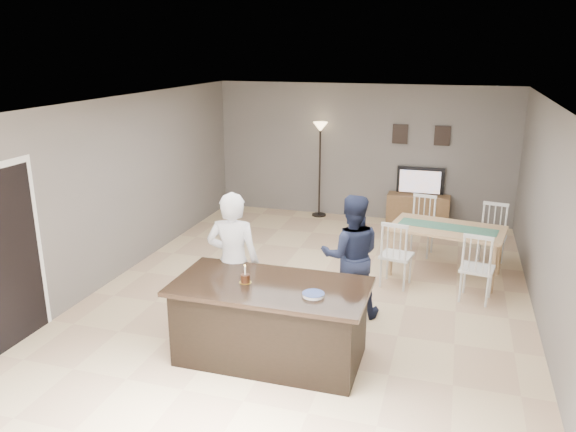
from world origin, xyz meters
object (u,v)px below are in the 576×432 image
(kitchen_island, at_px, (271,321))
(television, at_px, (420,181))
(man, at_px, (351,256))
(floor_lamp, at_px, (320,144))
(plate_stack, at_px, (313,295))
(woman, at_px, (233,262))
(dining_table, at_px, (447,235))
(birthday_cake, at_px, (245,278))
(tv_console, at_px, (418,210))

(kitchen_island, relative_size, television, 2.35)
(man, bearing_deg, floor_lamp, -84.94)
(kitchen_island, height_order, plate_stack, plate_stack)
(floor_lamp, bearing_deg, woman, -88.26)
(plate_stack, distance_m, dining_table, 3.48)
(floor_lamp, bearing_deg, kitchen_island, -81.73)
(dining_table, bearing_deg, woman, -124.78)
(birthday_cake, xyz_separation_m, floor_lamp, (-0.53, 5.62, 0.56))
(television, xyz_separation_m, woman, (-1.86, -5.09, 0.02))
(television, bearing_deg, dining_table, 103.13)
(tv_console, relative_size, television, 1.31)
(tv_console, height_order, man, man)
(man, relative_size, plate_stack, 6.97)
(birthday_cake, distance_m, dining_table, 3.74)
(man, height_order, plate_stack, man)
(television, relative_size, birthday_cake, 4.31)
(kitchen_island, relative_size, birthday_cake, 10.13)
(tv_console, xyz_separation_m, woman, (-1.86, -5.02, 0.58))
(television, relative_size, man, 0.56)
(television, distance_m, plate_stack, 5.84)
(tv_console, bearing_deg, floor_lamp, 179.43)
(kitchen_island, height_order, floor_lamp, floor_lamp)
(tv_console, bearing_deg, kitchen_island, -102.16)
(television, height_order, man, man)
(tv_console, bearing_deg, birthday_cake, -104.80)
(tv_console, height_order, television, television)
(kitchen_island, bearing_deg, tv_console, 77.84)
(woman, bearing_deg, plate_stack, 141.16)
(television, bearing_deg, man, 82.62)
(kitchen_island, height_order, tv_console, kitchen_island)
(television, relative_size, floor_lamp, 0.47)
(tv_console, relative_size, plate_stack, 5.14)
(plate_stack, bearing_deg, kitchen_island, 163.52)
(television, distance_m, woman, 5.42)
(birthday_cake, bearing_deg, woman, 123.25)
(kitchen_island, bearing_deg, plate_stack, -16.48)
(kitchen_island, relative_size, plate_stack, 9.22)
(dining_table, bearing_deg, floor_lamp, 145.55)
(woman, relative_size, floor_lamp, 0.91)
(television, xyz_separation_m, floor_lamp, (-2.01, -0.05, 0.64))
(woman, height_order, man, woman)
(kitchen_island, xyz_separation_m, woman, (-0.66, 0.55, 0.43))
(woman, xyz_separation_m, plate_stack, (1.19, -0.71, 0.04))
(television, bearing_deg, kitchen_island, 77.99)
(television, xyz_separation_m, plate_stack, (-0.67, -5.80, 0.06))
(plate_stack, bearing_deg, tv_console, 83.30)
(television, bearing_deg, plate_stack, 83.38)
(birthday_cake, bearing_deg, plate_stack, -8.95)
(dining_table, bearing_deg, plate_stack, -101.99)
(kitchen_island, height_order, man, man)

